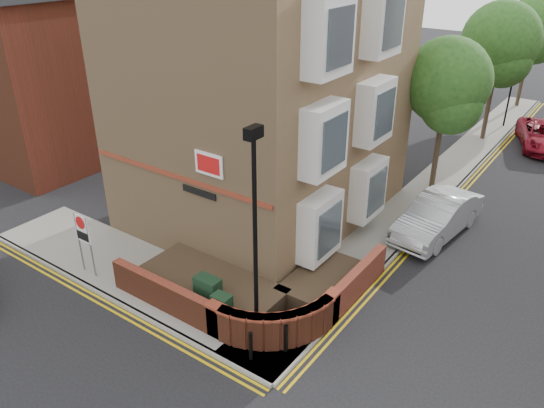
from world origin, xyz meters
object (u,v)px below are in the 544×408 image
(utility_cabinet_large, at_px, (208,295))
(zone_sign, at_px, (83,234))
(lamppost, at_px, (255,240))
(silver_car_near, at_px, (437,217))

(utility_cabinet_large, relative_size, zone_sign, 0.55)
(lamppost, relative_size, zone_sign, 2.86)
(utility_cabinet_large, bearing_deg, silver_car_near, 66.03)
(lamppost, xyz_separation_m, utility_cabinet_large, (-1.90, 0.10, -2.62))
(silver_car_near, bearing_deg, utility_cabinet_large, -106.94)
(lamppost, height_order, utility_cabinet_large, lamppost)
(utility_cabinet_large, xyz_separation_m, zone_sign, (-4.70, -0.80, 0.92))
(lamppost, xyz_separation_m, zone_sign, (-6.60, -0.70, -1.70))
(lamppost, distance_m, zone_sign, 6.85)
(lamppost, distance_m, silver_car_near, 9.45)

